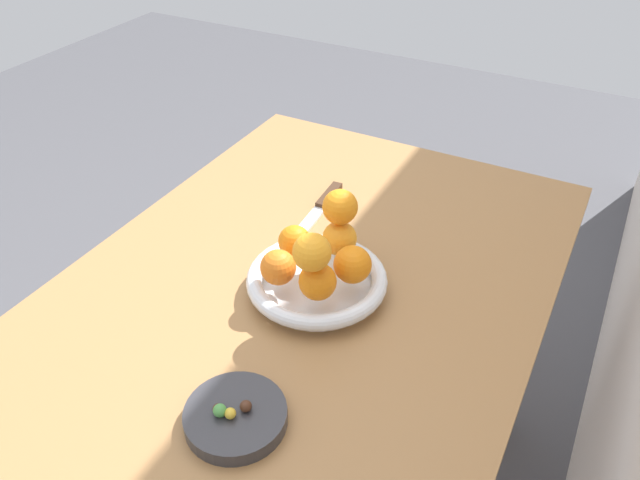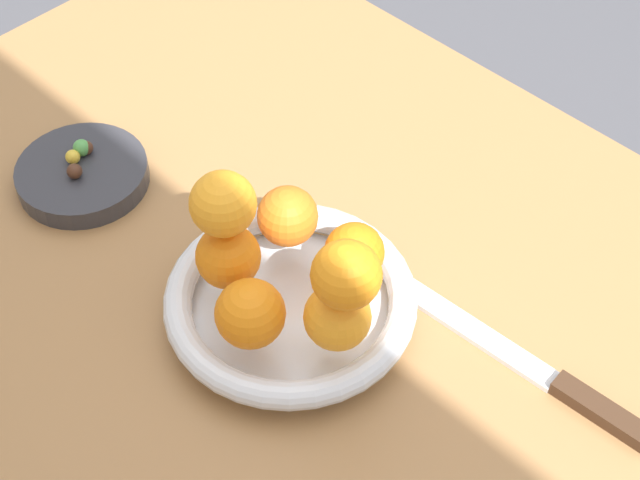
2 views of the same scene
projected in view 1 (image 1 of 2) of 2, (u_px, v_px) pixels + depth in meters
The scene contains 15 objects.
dining_table at pixel (302, 324), 1.09m from camera, with size 1.10×0.76×0.74m.
fruit_bowl at pixel (317, 281), 1.01m from camera, with size 0.23×0.23×0.04m.
candy_dish at pixel (236, 417), 0.81m from camera, with size 0.13×0.13×0.02m, color #333338.
orange_0 at pixel (278, 267), 0.96m from camera, with size 0.06×0.06×0.06m, color orange.
orange_1 at pixel (318, 281), 0.94m from camera, with size 0.06×0.06×0.06m, color orange.
orange_2 at pixel (352, 264), 0.97m from camera, with size 0.06×0.06×0.06m, color orange.
orange_3 at pixel (339, 238), 1.02m from camera, with size 0.06×0.06×0.06m, color orange.
orange_4 at pixel (295, 241), 1.02m from camera, with size 0.05×0.05×0.05m, color orange.
orange_5 at pixel (312, 252), 0.90m from camera, with size 0.06×0.06×0.06m, color orange.
orange_6 at pixel (340, 207), 1.00m from camera, with size 0.06×0.06×0.06m, color orange.
candy_ball_0 at pixel (218, 409), 0.80m from camera, with size 0.01×0.01×0.01m, color #472819.
candy_ball_1 at pixel (230, 413), 0.79m from camera, with size 0.02×0.02×0.02m, color gold.
candy_ball_2 at pixel (220, 410), 0.79m from camera, with size 0.02×0.02×0.02m, color #4C9947.
candy_ball_3 at pixel (246, 406), 0.80m from camera, with size 0.02×0.02×0.02m, color #472819.
knife at pixel (316, 212), 1.20m from camera, with size 0.26×0.04×0.01m.
Camera 1 is at (0.68, 0.40, 1.42)m, focal length 35.00 mm.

